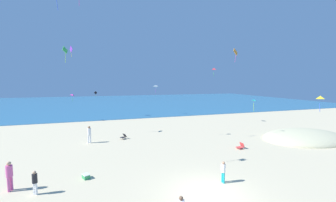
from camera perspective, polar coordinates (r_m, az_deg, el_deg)
name	(u,v)px	position (r m, az deg, el deg)	size (l,w,h in m)	color
ground_plane	(159,144)	(21.72, -2.40, -11.57)	(120.00, 120.00, 0.00)	beige
ocean_water	(119,102)	(65.94, -13.07, -0.33)	(120.00, 60.00, 0.05)	teal
dune_mound	(304,139)	(28.14, 32.72, -8.50)	(9.62, 6.73, 1.89)	beige
beach_chair_far_left	(124,136)	(24.09, -11.80, -9.29)	(0.77, 0.73, 0.58)	black
beach_chair_near_camera	(241,146)	(21.46, 18.89, -11.40)	(0.71, 0.56, 0.58)	#D13D3D
cooler_box	(86,176)	(15.57, -21.15, -18.32)	(0.54, 0.60, 0.29)	#339956
person_0	(35,181)	(14.58, -32.14, -17.70)	(0.38, 0.38, 1.37)	white
person_3	(9,174)	(15.73, -36.80, -15.42)	(0.46, 0.46, 1.74)	#D8599E
person_4	(223,170)	(14.26, 14.60, -17.59)	(0.29, 0.29, 1.37)	#19ADB2
person_5	(89,133)	(23.36, -20.38, -8.13)	(0.47, 0.47, 1.75)	white
kite_magenta	(73,95)	(36.30, -24.21, 1.52)	(0.82, 0.91, 1.24)	#DB3DA8
kite_purple	(71,49)	(39.78, -24.57, 12.52)	(0.54, 1.07, 1.97)	purple
kite_yellow	(320,97)	(19.86, 35.69, 0.80)	(0.71, 0.53, 1.22)	yellow
kite_green	(65,50)	(26.83, -25.89, 12.12)	(0.46, 0.78, 1.82)	green
kite_teal	(254,100)	(24.25, 22.09, 0.16)	(0.42, 0.49, 1.35)	#1EADAD
kite_white	(156,86)	(39.86, -3.33, 4.11)	(0.99, 0.93, 1.57)	white
kite_orange	(236,52)	(25.17, 17.67, 12.36)	(0.83, 0.48, 1.56)	orange
kite_red	(214,69)	(32.36, 12.19, 8.42)	(0.61, 0.77, 1.24)	red
kite_black	(96,93)	(39.68, -18.84, 2.08)	(0.57, 0.19, 0.97)	black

